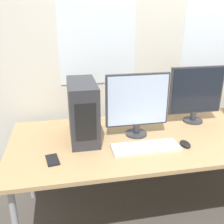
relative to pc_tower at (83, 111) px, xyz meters
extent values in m
cube|color=beige|center=(0.73, 0.51, 0.42)|extent=(8.00, 0.06, 2.70)
cube|color=white|center=(0.18, 0.47, 0.60)|extent=(0.65, 0.01, 1.05)
cube|color=white|center=(1.28, 0.47, 0.60)|extent=(0.65, 0.01, 1.05)
cube|color=tan|center=(0.73, -0.08, -0.23)|extent=(2.56, 0.93, 0.03)
cylinder|color=#99999E|center=(-0.46, 0.30, -0.58)|extent=(0.04, 0.04, 0.69)
cube|color=#2D2D33|center=(0.00, 0.00, 0.00)|extent=(0.20, 0.43, 0.43)
cube|color=black|center=(0.00, -0.22, 0.00)|extent=(0.14, 0.00, 0.26)
cylinder|color=#333338|center=(0.40, -0.03, -0.20)|extent=(0.16, 0.16, 0.02)
cylinder|color=#333338|center=(0.40, -0.03, -0.16)|extent=(0.05, 0.05, 0.08)
cube|color=#333338|center=(0.40, -0.03, 0.07)|extent=(0.47, 0.03, 0.39)
cube|color=silver|center=(0.40, -0.05, 0.07)|extent=(0.45, 0.00, 0.37)
cylinder|color=#333338|center=(0.95, 0.12, -0.20)|extent=(0.16, 0.16, 0.02)
cylinder|color=#333338|center=(0.95, 0.12, -0.16)|extent=(0.05, 0.05, 0.08)
cube|color=#333338|center=(0.95, 0.12, 0.07)|extent=(0.46, 0.03, 0.39)
cube|color=black|center=(0.95, 0.10, 0.07)|extent=(0.43, 0.00, 0.37)
cube|color=silver|center=(0.40, -0.26, -0.20)|extent=(0.47, 0.16, 0.02)
cube|color=white|center=(0.40, -0.26, -0.19)|extent=(0.43, 0.14, 0.00)
ellipsoid|color=black|center=(0.69, -0.27, -0.20)|extent=(0.06, 0.11, 0.03)
cube|color=black|center=(-0.23, -0.29, -0.21)|extent=(0.10, 0.15, 0.01)
camera|label=1|loc=(-0.13, -1.77, 0.67)|focal=42.00mm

